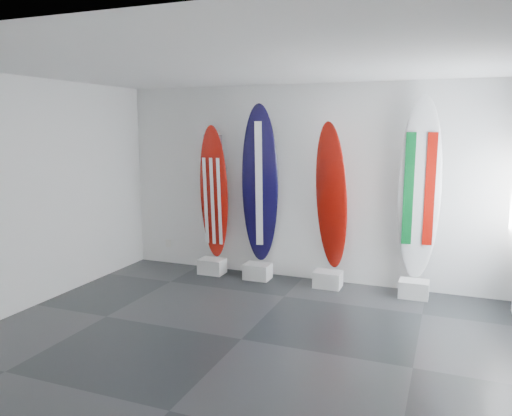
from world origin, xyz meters
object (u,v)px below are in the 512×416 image
at_px(surfboard_usa, 214,193).
at_px(surfboard_navy, 260,185).
at_px(surfboard_swiss, 331,197).
at_px(surfboard_italy, 419,189).

relative_size(surfboard_usa, surfboard_navy, 0.87).
bearing_deg(surfboard_navy, surfboard_swiss, -13.18).
xyz_separation_m(surfboard_usa, surfboard_swiss, (1.92, 0.00, 0.02)).
relative_size(surfboard_navy, surfboard_swiss, 1.12).
bearing_deg(surfboard_italy, surfboard_swiss, 172.72).
bearing_deg(surfboard_swiss, surfboard_italy, 14.02).
bearing_deg(surfboard_navy, surfboard_usa, 166.82).
bearing_deg(surfboard_italy, surfboard_usa, 172.72).
relative_size(surfboard_usa, surfboard_swiss, 0.97).
height_order(surfboard_usa, surfboard_swiss, surfboard_swiss).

